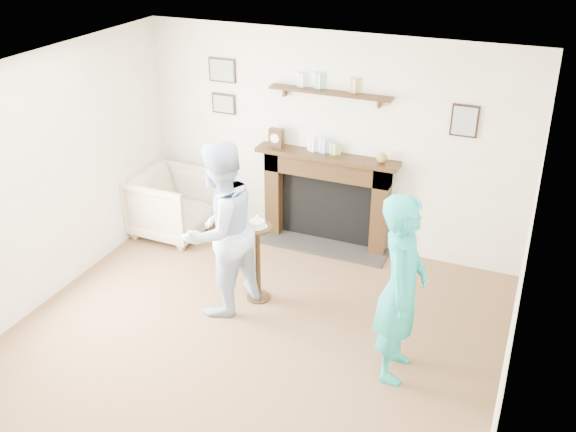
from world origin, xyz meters
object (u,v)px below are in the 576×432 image
object	(u,v)px
man	(224,306)
woman	(393,369)
armchair	(175,233)
pedestal_table	(258,248)

from	to	relation	value
man	woman	world-z (taller)	man
woman	man	bearing A→B (deg)	77.92
armchair	pedestal_table	distance (m)	1.91
woman	pedestal_table	size ratio (longest dim) A/B	1.77
armchair	man	world-z (taller)	man
man	woman	xyz separation A→B (m)	(1.85, -0.28, 0.00)
armchair	woman	xyz separation A→B (m)	(3.16, -1.45, 0.00)
pedestal_table	armchair	bearing A→B (deg)	150.47
armchair	pedestal_table	xyz separation A→B (m)	(1.58, -0.89, 0.60)
armchair	woman	distance (m)	3.48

